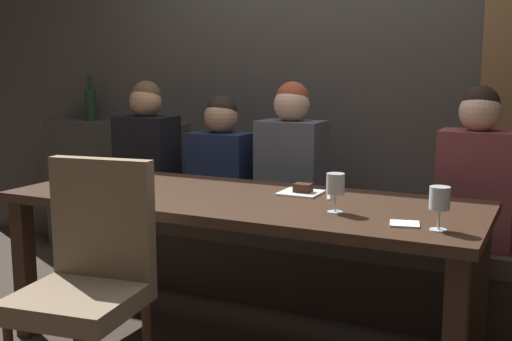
# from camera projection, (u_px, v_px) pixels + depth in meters

# --- Properties ---
(back_wall_tiled) EXTENTS (6.00, 0.12, 3.00)m
(back_wall_tiled) POSITION_uv_depth(u_px,v_px,m) (331.00, 40.00, 3.88)
(back_wall_tiled) COLOR #423D38
(back_wall_tiled) RESTS_ON ground
(back_counter) EXTENTS (1.10, 0.28, 0.95)m
(back_counter) POSITION_uv_depth(u_px,v_px,m) (117.00, 187.00, 4.56)
(back_counter) COLOR #38342F
(back_counter) RESTS_ON ground
(dining_table) EXTENTS (2.20, 0.84, 0.74)m
(dining_table) POSITION_uv_depth(u_px,v_px,m) (241.00, 215.00, 2.94)
(dining_table) COLOR #342217
(dining_table) RESTS_ON ground
(banquette_bench) EXTENTS (2.50, 0.44, 0.45)m
(banquette_bench) POSITION_uv_depth(u_px,v_px,m) (297.00, 261.00, 3.63)
(banquette_bench) COLOR #312A23
(banquette_bench) RESTS_ON ground
(chair_near_side) EXTENTS (0.50, 0.50, 0.98)m
(chair_near_side) POSITION_uv_depth(u_px,v_px,m) (89.00, 270.00, 2.44)
(chair_near_side) COLOR #3D281C
(chair_near_side) RESTS_ON ground
(diner_redhead) EXTENTS (0.36, 0.24, 0.80)m
(diner_redhead) POSITION_uv_depth(u_px,v_px,m) (147.00, 149.00, 3.95)
(diner_redhead) COLOR black
(diner_redhead) RESTS_ON banquette_bench
(diner_bearded) EXTENTS (0.36, 0.24, 0.72)m
(diner_bearded) POSITION_uv_depth(u_px,v_px,m) (221.00, 160.00, 3.76)
(diner_bearded) COLOR #192342
(diner_bearded) RESTS_ON banquette_bench
(diner_far_end) EXTENTS (0.36, 0.24, 0.81)m
(diner_far_end) POSITION_uv_depth(u_px,v_px,m) (291.00, 157.00, 3.54)
(diner_far_end) COLOR #4C515B
(diner_far_end) RESTS_ON banquette_bench
(diner_near_end) EXTENTS (0.36, 0.24, 0.80)m
(diner_near_end) POSITION_uv_depth(u_px,v_px,m) (477.00, 172.00, 3.09)
(diner_near_end) COLOR brown
(diner_near_end) RESTS_ON banquette_bench
(wine_bottle_dark_red) EXTENTS (0.08, 0.08, 0.33)m
(wine_bottle_dark_red) POSITION_uv_depth(u_px,v_px,m) (91.00, 104.00, 4.55)
(wine_bottle_dark_red) COLOR black
(wine_bottle_dark_red) RESTS_ON back_counter
(wine_glass_center_front) EXTENTS (0.08, 0.08, 0.16)m
(wine_glass_center_front) POSITION_uv_depth(u_px,v_px,m) (73.00, 171.00, 2.96)
(wine_glass_center_front) COLOR silver
(wine_glass_center_front) RESTS_ON dining_table
(wine_glass_far_right) EXTENTS (0.08, 0.08, 0.16)m
(wine_glass_far_right) POSITION_uv_depth(u_px,v_px,m) (336.00, 185.00, 2.59)
(wine_glass_far_right) COLOR silver
(wine_glass_far_right) RESTS_ON dining_table
(wine_glass_far_left) EXTENTS (0.08, 0.08, 0.16)m
(wine_glass_far_left) POSITION_uv_depth(u_px,v_px,m) (440.00, 199.00, 2.30)
(wine_glass_far_left) COLOR silver
(wine_glass_far_left) RESTS_ON dining_table
(dessert_plate) EXTENTS (0.19, 0.19, 0.05)m
(dessert_plate) POSITION_uv_depth(u_px,v_px,m) (302.00, 191.00, 2.98)
(dessert_plate) COLOR white
(dessert_plate) RESTS_ON dining_table
(fork_on_table) EXTENTS (0.07, 0.17, 0.01)m
(fork_on_table) POSITION_uv_depth(u_px,v_px,m) (329.00, 196.00, 2.92)
(fork_on_table) COLOR silver
(fork_on_table) RESTS_ON dining_table
(folded_napkin) EXTENTS (0.13, 0.12, 0.01)m
(folded_napkin) POSITION_uv_depth(u_px,v_px,m) (405.00, 224.00, 2.40)
(folded_napkin) COLOR silver
(folded_napkin) RESTS_ON dining_table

